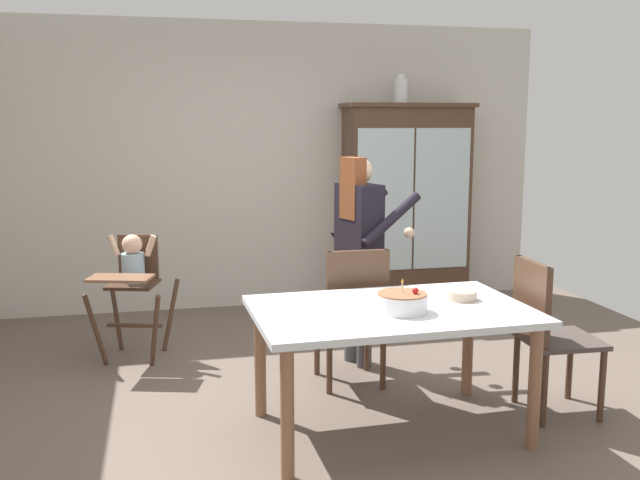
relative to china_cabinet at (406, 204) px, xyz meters
The scene contains 11 objects.
ground_plane 2.86m from the china_cabinet, 118.42° to the right, with size 6.24×6.24×0.00m, color #66564C.
wall_back 1.36m from the china_cabinet, 168.36° to the left, with size 5.32×0.06×2.70m, color beige.
china_cabinet is the anchor object (origin of this frame).
ceramic_vase 1.09m from the china_cabinet, behind, with size 0.13×0.13×0.27m.
high_chair_with_toddler 2.81m from the china_cabinet, 156.44° to the right, with size 0.71×0.79×0.95m.
adult_person 1.88m from the china_cabinet, 119.95° to the right, with size 0.61×0.60×1.53m.
dining_table 3.01m from the china_cabinet, 111.25° to the right, with size 1.58×1.03×0.74m.
birthday_cake 3.08m from the china_cabinet, 110.07° to the right, with size 0.28×0.28×0.19m.
serving_bowl 2.78m from the china_cabinet, 102.90° to the right, with size 0.18×0.18×0.06m, color #C6AD93.
dining_chair_far_side 2.39m from the china_cabinet, 118.04° to the right, with size 0.44×0.44×0.96m.
dining_chair_right_end 2.79m from the china_cabinet, 91.85° to the right, with size 0.46×0.46×0.96m.
Camera 1 is at (-1.06, -4.10, 1.78)m, focal length 39.56 mm.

